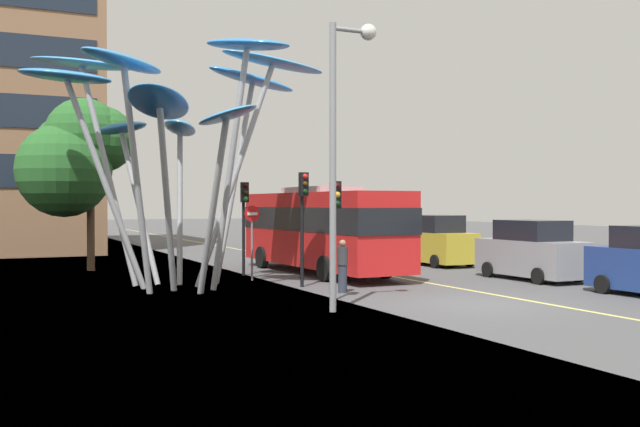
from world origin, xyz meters
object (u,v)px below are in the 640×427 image
car_parked_far (435,242)px  pedestrian (343,266)px  car_parked_mid (532,252)px  no_entry_sign (252,231)px  red_bus (321,226)px  traffic_light_kerb_near (335,214)px  traffic_light_kerb_far (303,204)px  street_lamp (342,128)px  leaf_sculpture (172,101)px  traffic_light_island_mid (244,208)px

car_parked_far → pedestrian: size_ratio=2.58×
car_parked_mid → pedestrian: bearing=-175.6°
no_entry_sign → red_bus: bearing=23.7°
traffic_light_kerb_near → car_parked_mid: 9.81m
red_bus → no_entry_sign: (-3.55, -1.56, -0.10)m
traffic_light_kerb_near → traffic_light_kerb_far: (0.55, 3.61, 0.28)m
traffic_light_kerb_near → street_lamp: 3.12m
red_bus → street_lamp: street_lamp is taller
pedestrian → car_parked_mid: bearing=4.4°
traffic_light_kerb_far → street_lamp: bearing=-103.0°
leaf_sculpture → car_parked_mid: (12.99, -3.01, -5.30)m
traffic_light_island_mid → car_parked_mid: size_ratio=0.82×
traffic_light_island_mid → street_lamp: 10.49m
car_parked_far → pedestrian: (-8.70, -7.65, -0.23)m
red_bus → pedestrian: 6.73m
traffic_light_kerb_near → traffic_light_island_mid: size_ratio=0.95×
leaf_sculpture → car_parked_mid: bearing=-13.0°
leaf_sculpture → red_bus: bearing=21.2°
traffic_light_kerb_far → no_entry_sign: (-0.86, 2.78, -1.00)m
no_entry_sign → leaf_sculpture: bearing=-161.6°
pedestrian → street_lamp: bearing=-116.7°
red_bus → pedestrian: red_bus is taller
traffic_light_kerb_near → traffic_light_island_mid: traffic_light_island_mid is taller
car_parked_mid → car_parked_far: size_ratio=1.04×
street_lamp → pedestrian: 5.71m
car_parked_far → no_entry_sign: (-10.11, -2.92, 0.76)m
car_parked_far → red_bus: bearing=-168.2°
leaf_sculpture → no_entry_sign: leaf_sculpture is taller
traffic_light_kerb_far → pedestrian: (0.54, -1.94, -1.99)m
leaf_sculpture → street_lamp: bearing=-68.7°
street_lamp → no_entry_sign: 8.89m
pedestrian → red_bus: bearing=71.1°
traffic_light_kerb_far → no_entry_sign: traffic_light_kerb_far is taller
leaf_sculpture → car_parked_far: (13.36, 4.01, -5.26)m
car_parked_far → traffic_light_kerb_near: bearing=-136.4°
red_bus → car_parked_mid: 8.42m
no_entry_sign → traffic_light_kerb_near: bearing=-87.2°
traffic_light_kerb_near → traffic_light_kerb_far: traffic_light_kerb_far is taller
traffic_light_kerb_near → traffic_light_island_mid: bearing=89.8°
traffic_light_island_mid → street_lamp: bearing=-94.3°
street_lamp → pedestrian: bearing=63.3°
car_parked_mid → pedestrian: size_ratio=2.68×
car_parked_far → street_lamp: street_lamp is taller
car_parked_mid → pedestrian: car_parked_mid is taller
car_parked_mid → street_lamp: size_ratio=0.59×
red_bus → traffic_light_kerb_far: (-2.69, -4.34, 0.90)m
car_parked_far → car_parked_mid: bearing=-93.0°
traffic_light_kerb_near → street_lamp: bearing=-110.5°
car_parked_far → street_lamp: size_ratio=0.57×
leaf_sculpture → pedestrian: size_ratio=6.21×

